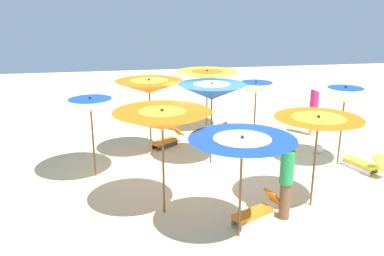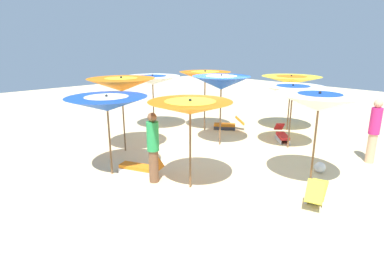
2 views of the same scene
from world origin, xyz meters
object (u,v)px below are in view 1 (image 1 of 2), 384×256
beachgoer_0 (286,178)px  lounger_3 (233,134)px  beach_umbrella_1 (256,88)px  beach_umbrella_2 (207,75)px  lounger_0 (364,164)px  beach_umbrella_3 (318,124)px  beach_umbrella_4 (212,92)px  lounger_2 (256,212)px  beach_umbrella_6 (242,147)px  beach_umbrella_8 (90,105)px  beach_ball (318,149)px  beach_umbrella_5 (149,87)px  lounger_1 (167,140)px  beach_umbrella_0 (345,95)px  beach_umbrella_7 (162,120)px  beachgoer_1 (314,108)px

beachgoer_0 → lounger_3: bearing=-161.8°
beach_umbrella_1 → beach_umbrella_2: 2.34m
lounger_0 → beachgoer_0: beachgoer_0 is taller
beach_umbrella_2 → beach_umbrella_3: (6.46, 1.07, -0.05)m
beach_umbrella_4 → lounger_2: bearing=3.2°
beach_umbrella_6 → beachgoer_0: (-0.53, 1.19, -0.97)m
beachgoer_0 → beach_umbrella_1: bearing=-168.9°
beach_umbrella_6 → beach_umbrella_8: (-3.65, -2.99, 0.08)m
beach_umbrella_1 → lounger_3: 1.90m
beach_umbrella_2 → lounger_0: (4.81, 3.48, -1.82)m
lounger_0 → lounger_3: (-3.37, -2.87, -0.01)m
lounger_3 → lounger_0: bearing=-4.1°
beach_umbrella_2 → beach_umbrella_6: size_ratio=1.06×
beach_umbrella_3 → beach_ball: 4.07m
beach_umbrella_5 → beach_ball: beach_umbrella_5 is taller
lounger_1 → beachgoer_0: 5.58m
beach_umbrella_4 → beach_umbrella_6: 4.02m
beach_umbrella_0 → beach_umbrella_1: bearing=-139.9°
beach_umbrella_2 → beach_umbrella_6: beach_umbrella_2 is taller
beach_umbrella_7 → beach_umbrella_8: size_ratio=1.09×
lounger_3 → beach_umbrella_5: bearing=-115.1°
beach_umbrella_7 → beach_umbrella_8: 2.88m
beach_umbrella_6 → beach_umbrella_2: bearing=172.5°
beach_umbrella_4 → lounger_1: 2.82m
beach_umbrella_1 → beachgoer_1: 2.58m
beach_umbrella_4 → lounger_1: bearing=-147.2°
beach_umbrella_2 → beach_umbrella_5: bearing=-43.2°
beach_umbrella_5 → lounger_2: size_ratio=1.92×
beach_umbrella_2 → beachgoer_1: (1.50, 3.54, -1.03)m
beach_umbrella_3 → beach_umbrella_8: size_ratio=0.98×
beach_umbrella_4 → lounger_3: (-2.00, 1.24, -1.96)m
beach_umbrella_2 → lounger_3: beach_umbrella_2 is taller
beach_umbrella_1 → beach_ball: beach_umbrella_1 is taller
beach_umbrella_1 → beachgoer_1: size_ratio=1.14×
beach_ball → beach_umbrella_7: bearing=-61.2°
beach_umbrella_8 → lounger_3: bearing=117.2°
beach_umbrella_3 → lounger_3: beach_umbrella_3 is taller
beach_umbrella_0 → beach_umbrella_7: size_ratio=0.96×
beach_umbrella_4 → beach_ball: beach_umbrella_4 is taller
beach_umbrella_5 → beach_umbrella_7: (3.70, -0.04, -0.00)m
beach_umbrella_0 → beach_umbrella_8: beach_umbrella_0 is taller
beach_umbrella_6 → lounger_0: size_ratio=1.56×
beach_umbrella_1 → beach_umbrella_7: (4.16, -3.54, 0.25)m
beach_umbrella_1 → beach_umbrella_6: 5.84m
beach_ball → beachgoer_1: bearing=159.3°
lounger_2 → beach_ball: lounger_2 is taller
beach_umbrella_5 → beachgoer_1: beach_umbrella_5 is taller
beach_umbrella_0 → lounger_1: bearing=-117.4°
beach_umbrella_0 → beach_umbrella_7: (1.97, -5.39, 0.09)m
lounger_0 → beachgoer_0: bearing=105.5°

